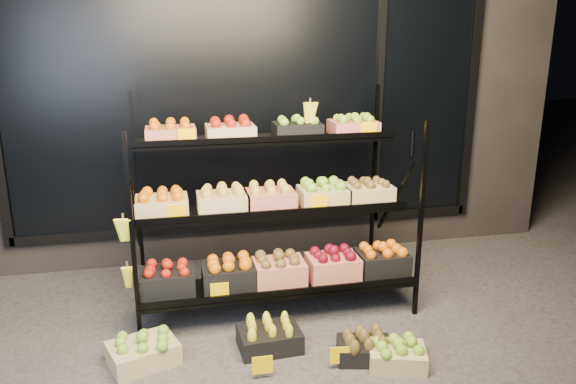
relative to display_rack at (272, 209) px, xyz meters
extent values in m
plane|color=#514F4C|center=(0.01, -0.60, -0.79)|extent=(24.00, 24.00, 0.00)
cube|color=#2D2826|center=(0.01, 2.00, 0.96)|extent=(6.00, 2.00, 3.50)
cube|color=black|center=(0.01, 0.98, 0.76)|extent=(4.20, 0.04, 2.40)
cube|color=black|center=(0.01, 0.96, -0.45)|extent=(4.30, 0.06, 0.08)
cube|color=black|center=(2.16, 0.96, 0.76)|extent=(0.08, 0.06, 2.50)
cube|color=black|center=(1.21, 0.96, 0.76)|extent=(0.06, 0.06, 2.50)
cylinder|color=black|center=(1.56, 0.93, 0.26)|extent=(0.02, 0.02, 0.25)
cube|color=black|center=(-1.01, -0.42, -0.04)|extent=(0.03, 0.03, 1.50)
cube|color=black|center=(1.04, -0.42, -0.04)|extent=(0.03, 0.03, 1.50)
cube|color=black|center=(-1.01, 0.55, 0.04)|extent=(0.03, 0.03, 1.66)
cube|color=black|center=(1.04, 0.55, 0.04)|extent=(0.03, 0.03, 1.66)
cube|color=black|center=(0.01, -0.25, -0.52)|extent=(2.05, 0.42, 0.03)
cube|color=black|center=(0.01, -0.45, -0.49)|extent=(2.05, 0.02, 0.05)
cube|color=black|center=(0.01, 0.05, -0.02)|extent=(2.05, 0.40, 0.03)
cube|color=black|center=(0.01, -0.14, 0.01)|extent=(2.05, 0.02, 0.05)
cube|color=black|center=(0.01, 0.35, 0.48)|extent=(2.05, 0.40, 0.03)
cube|color=black|center=(0.01, 0.16, 0.51)|extent=(2.05, 0.02, 0.05)
cube|color=tan|center=(-0.72, 0.35, 0.55)|extent=(0.38, 0.28, 0.11)
ellipsoid|color=orange|center=(-0.72, 0.35, 0.63)|extent=(0.32, 0.24, 0.07)
cube|color=#D3BD7A|center=(-0.26, 0.35, 0.55)|extent=(0.38, 0.28, 0.11)
ellipsoid|color=#B6140D|center=(-0.26, 0.35, 0.63)|extent=(0.32, 0.24, 0.07)
cube|color=black|center=(0.28, 0.35, 0.55)|extent=(0.38, 0.28, 0.11)
ellipsoid|color=#8DCC33|center=(0.28, 0.35, 0.63)|extent=(0.32, 0.24, 0.07)
cube|color=tan|center=(0.76, 0.35, 0.55)|extent=(0.38, 0.28, 0.11)
ellipsoid|color=#8DCC33|center=(0.76, 0.35, 0.63)|extent=(0.32, 0.24, 0.07)
cube|color=#D3BD7A|center=(-0.82, 0.05, 0.06)|extent=(0.38, 0.28, 0.14)
ellipsoid|color=orange|center=(-0.82, 0.05, 0.16)|extent=(0.32, 0.24, 0.07)
cube|color=#D3BD7A|center=(-0.37, 0.05, 0.06)|extent=(0.38, 0.28, 0.14)
ellipsoid|color=gold|center=(-0.37, 0.05, 0.16)|extent=(0.32, 0.24, 0.07)
cube|color=tan|center=(0.00, 0.05, 0.06)|extent=(0.38, 0.28, 0.14)
ellipsoid|color=gold|center=(0.00, 0.05, 0.16)|extent=(0.32, 0.24, 0.07)
cube|color=#D3BD7A|center=(0.42, 0.05, 0.06)|extent=(0.38, 0.28, 0.14)
ellipsoid|color=#8DCC33|center=(0.42, 0.05, 0.16)|extent=(0.32, 0.24, 0.07)
cube|color=#D3BD7A|center=(0.79, 0.05, 0.06)|extent=(0.38, 0.28, 0.14)
ellipsoid|color=brown|center=(0.79, 0.05, 0.16)|extent=(0.32, 0.24, 0.07)
cube|color=black|center=(-0.81, -0.25, -0.42)|extent=(0.38, 0.28, 0.18)
ellipsoid|color=#B6140D|center=(-0.81, -0.25, -0.30)|extent=(0.32, 0.24, 0.07)
cube|color=black|center=(-0.37, -0.25, -0.42)|extent=(0.38, 0.28, 0.18)
ellipsoid|color=orange|center=(-0.37, -0.25, -0.30)|extent=(0.32, 0.24, 0.07)
cube|color=tan|center=(0.00, -0.25, -0.42)|extent=(0.38, 0.28, 0.18)
ellipsoid|color=brown|center=(0.00, -0.25, -0.30)|extent=(0.32, 0.24, 0.07)
cube|color=tan|center=(0.42, -0.25, -0.42)|extent=(0.38, 0.28, 0.18)
ellipsoid|color=maroon|center=(0.42, -0.25, -0.30)|extent=(0.32, 0.24, 0.07)
cube|color=black|center=(0.82, -0.25, -0.42)|extent=(0.38, 0.28, 0.18)
ellipsoid|color=orange|center=(0.82, -0.25, -0.30)|extent=(0.32, 0.24, 0.07)
ellipsoid|color=#FFF730|center=(-1.06, -0.40, 0.15)|extent=(0.14, 0.08, 0.22)
ellipsoid|color=#FFF730|center=(-1.06, -0.40, -0.19)|extent=(0.14, 0.08, 0.22)
ellipsoid|color=#FFF730|center=(0.36, 0.25, 0.78)|extent=(0.14, 0.08, 0.22)
cube|color=#FFC300|center=(-0.71, -0.10, 0.05)|extent=(0.13, 0.01, 0.12)
cube|color=#FFC300|center=(0.35, -0.10, 0.05)|extent=(0.13, 0.01, 0.12)
cube|color=#FFC300|center=(0.84, 0.20, 0.55)|extent=(0.13, 0.01, 0.12)
cube|color=#FFC300|center=(-0.61, 0.20, 0.55)|extent=(0.13, 0.01, 0.12)
cube|color=#FFC300|center=(-0.45, -0.40, -0.45)|extent=(0.13, 0.01, 0.12)
cube|color=#FFC300|center=(-0.25, -1.00, -0.73)|extent=(0.13, 0.01, 0.12)
cube|color=#FFC300|center=(0.25, -1.00, -0.73)|extent=(0.13, 0.01, 0.12)
cube|color=#D3BD7A|center=(-0.99, -0.66, -0.71)|extent=(0.50, 0.44, 0.15)
ellipsoid|color=#8DCC33|center=(-0.99, -0.66, -0.61)|extent=(0.42, 0.37, 0.07)
cube|color=black|center=(-0.15, -0.66, -0.72)|extent=(0.43, 0.33, 0.14)
ellipsoid|color=#FFF730|center=(-0.15, -0.66, -0.62)|extent=(0.36, 0.27, 0.07)
cube|color=#D3BD7A|center=(0.63, -1.04, -0.73)|extent=(0.42, 0.36, 0.12)
ellipsoid|color=#8DCC33|center=(0.63, -1.04, -0.63)|extent=(0.36, 0.30, 0.07)
cube|color=black|center=(0.45, -0.92, -0.73)|extent=(0.40, 0.33, 0.12)
ellipsoid|color=brown|center=(0.45, -0.92, -0.64)|extent=(0.33, 0.28, 0.07)
camera|label=1|loc=(-0.75, -4.02, 1.33)|focal=35.00mm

